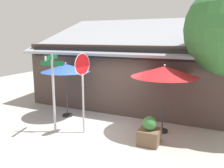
# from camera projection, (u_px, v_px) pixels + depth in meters

# --- Properties ---
(ground_plane) EXTENTS (28.00, 28.00, 0.10)m
(ground_plane) POSITION_uv_depth(u_px,v_px,m) (102.00, 131.00, 9.15)
(ground_plane) COLOR #ADA8A0
(cafe_building) EXTENTS (9.89, 5.81, 4.67)m
(cafe_building) POSITION_uv_depth(u_px,v_px,m) (133.00, 71.00, 13.01)
(cafe_building) COLOR #473833
(cafe_building) RESTS_ON ground
(street_sign_post) EXTENTS (0.87, 0.92, 2.93)m
(street_sign_post) POSITION_uv_depth(u_px,v_px,m) (53.00, 85.00, 8.63)
(street_sign_post) COLOR #A8AAB2
(street_sign_post) RESTS_ON ground
(stop_sign) EXTENTS (0.14, 0.79, 2.99)m
(stop_sign) POSITION_uv_depth(u_px,v_px,m) (83.00, 78.00, 8.50)
(stop_sign) COLOR #A8AAB2
(stop_sign) RESTS_ON ground
(patio_umbrella_royal_blue_left) EXTENTS (2.14, 2.14, 2.46)m
(patio_umbrella_royal_blue_left) POSITION_uv_depth(u_px,v_px,m) (66.00, 68.00, 10.35)
(patio_umbrella_royal_blue_left) COLOR black
(patio_umbrella_royal_blue_left) RESTS_ON ground
(patio_umbrella_crimson_center) EXTENTS (2.44, 2.44, 2.59)m
(patio_umbrella_crimson_center) POSITION_uv_depth(u_px,v_px,m) (164.00, 72.00, 8.54)
(patio_umbrella_crimson_center) COLOR black
(patio_umbrella_crimson_center) RESTS_ON ground
(sidewalk_planter) EXTENTS (0.69, 0.69, 0.98)m
(sidewalk_planter) POSITION_uv_depth(u_px,v_px,m) (149.00, 133.00, 7.88)
(sidewalk_planter) COLOR brown
(sidewalk_planter) RESTS_ON ground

